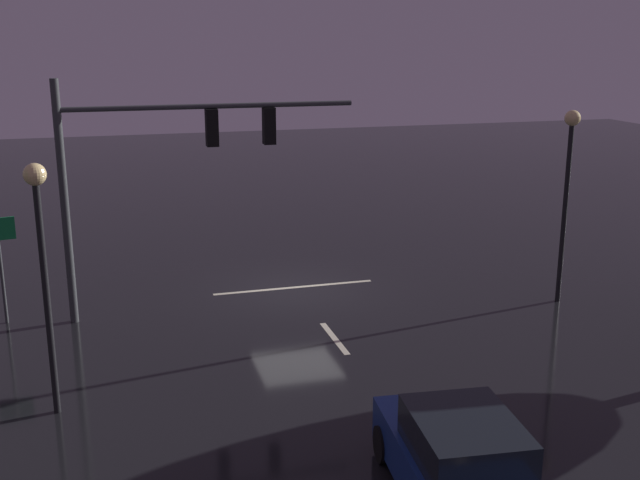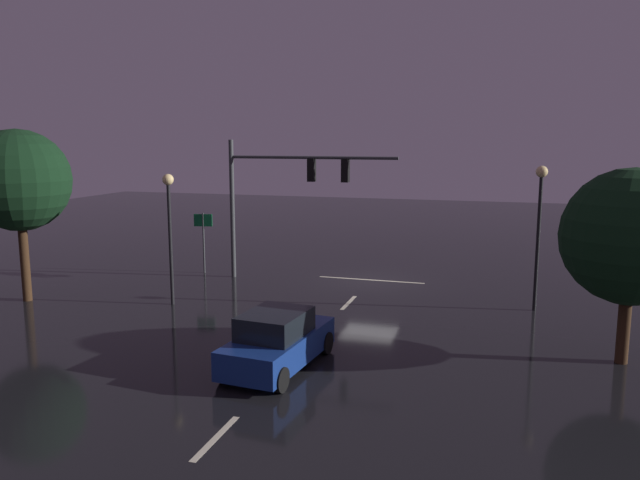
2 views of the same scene
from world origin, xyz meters
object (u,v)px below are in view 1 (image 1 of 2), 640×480
street_lamp_right_kerb (41,243)px  traffic_signal_assembly (162,155)px  car_approaching (460,465)px  street_lamp_left_kerb (568,172)px

street_lamp_right_kerb → traffic_signal_assembly: bearing=-117.6°
car_approaching → street_lamp_left_kerb: bearing=-130.5°
traffic_signal_assembly → car_approaching: bearing=109.1°
street_lamp_left_kerb → car_approaching: bearing=49.5°
traffic_signal_assembly → street_lamp_right_kerb: bearing=62.4°
traffic_signal_assembly → street_lamp_left_kerb: 11.22m
traffic_signal_assembly → car_approaching: traffic_signal_assembly is taller
street_lamp_left_kerb → traffic_signal_assembly: bearing=-10.9°
street_lamp_left_kerb → street_lamp_right_kerb: street_lamp_left_kerb is taller
traffic_signal_assembly → street_lamp_right_kerb: traffic_signal_assembly is taller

